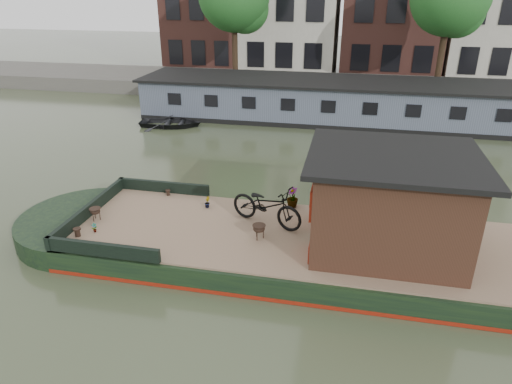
% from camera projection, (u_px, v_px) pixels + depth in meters
% --- Properties ---
extents(ground, '(120.00, 120.00, 0.00)m').
position_uv_depth(ground, '(296.00, 257.00, 12.17)').
color(ground, '#323A25').
rests_on(ground, ground).
extents(houseboat_hull, '(14.01, 4.02, 0.60)m').
position_uv_depth(houseboat_hull, '(247.00, 243.00, 12.31)').
color(houseboat_hull, black).
rests_on(houseboat_hull, ground).
extents(houseboat_deck, '(11.80, 3.80, 0.05)m').
position_uv_depth(houseboat_deck, '(297.00, 237.00, 11.91)').
color(houseboat_deck, '#7D624D').
rests_on(houseboat_deck, houseboat_hull).
extents(bow_bulwark, '(3.00, 4.00, 0.35)m').
position_uv_depth(bow_bulwark, '(118.00, 212.00, 12.78)').
color(bow_bulwark, black).
rests_on(bow_bulwark, houseboat_deck).
extents(cabin, '(4.00, 3.50, 2.42)m').
position_uv_depth(cabin, '(389.00, 201.00, 10.98)').
color(cabin, black).
rests_on(cabin, houseboat_deck).
extents(bicycle, '(2.27, 1.46, 1.13)m').
position_uv_depth(bicycle, '(267.00, 205.00, 12.30)').
color(bicycle, black).
rests_on(bicycle, houseboat_deck).
extents(potted_plant_b, '(0.19, 0.22, 0.33)m').
position_uv_depth(potted_plant_b, '(207.00, 202.00, 13.38)').
color(potted_plant_b, brown).
rests_on(potted_plant_b, houseboat_deck).
extents(potted_plant_d, '(0.48, 0.48, 0.62)m').
position_uv_depth(potted_plant_d, '(293.00, 197.00, 13.36)').
color(potted_plant_d, brown).
rests_on(potted_plant_d, houseboat_deck).
extents(potted_plant_e, '(0.16, 0.17, 0.27)m').
position_uv_depth(potted_plant_e, '(94.00, 228.00, 12.04)').
color(potted_plant_e, '#A64830').
rests_on(potted_plant_e, houseboat_deck).
extents(brazier_front, '(0.40, 0.40, 0.39)m').
position_uv_depth(brazier_front, '(259.00, 232.00, 11.72)').
color(brazier_front, black).
rests_on(brazier_front, houseboat_deck).
extents(brazier_rear, '(0.40, 0.40, 0.36)m').
position_uv_depth(brazier_rear, '(96.00, 214.00, 12.66)').
color(brazier_rear, black).
rests_on(brazier_rear, houseboat_deck).
extents(bollard_port, '(0.16, 0.16, 0.18)m').
position_uv_depth(bollard_port, '(168.00, 193.00, 14.18)').
color(bollard_port, black).
rests_on(bollard_port, houseboat_deck).
extents(bollard_stbd, '(0.20, 0.20, 0.23)m').
position_uv_depth(bollard_stbd, '(77.00, 232.00, 11.85)').
color(bollard_stbd, black).
rests_on(bollard_stbd, houseboat_deck).
extents(dinghy, '(3.41, 2.63, 0.65)m').
position_uv_depth(dinghy, '(171.00, 120.00, 23.35)').
color(dinghy, black).
rests_on(dinghy, ground).
extents(far_houseboat, '(20.40, 4.40, 2.11)m').
position_uv_depth(far_houseboat, '(331.00, 102.00, 24.24)').
color(far_houseboat, '#4E5668').
rests_on(far_houseboat, ground).
extents(quay, '(60.00, 6.00, 0.90)m').
position_uv_depth(quay, '(336.00, 87.00, 30.24)').
color(quay, '#47443F').
rests_on(quay, ground).
extents(tree_right, '(4.40, 4.40, 7.40)m').
position_uv_depth(tree_right, '(453.00, 0.00, 25.56)').
color(tree_right, '#332316').
rests_on(tree_right, quay).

